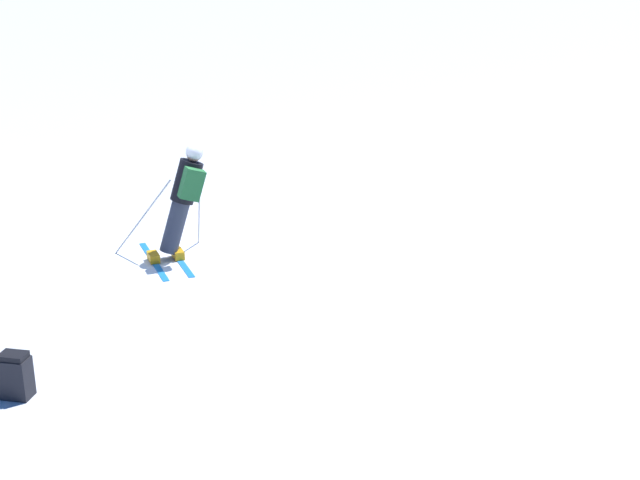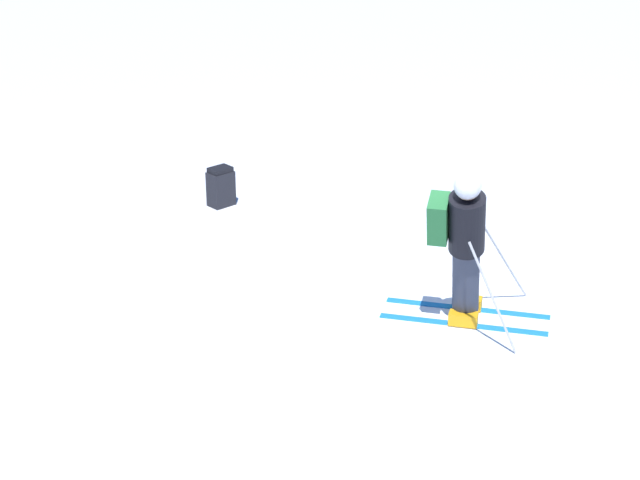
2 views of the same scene
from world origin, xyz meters
TOP-DOWN VIEW (x-y plane):
  - ground_plane at (0.00, 0.00)m, footprint 300.00×300.00m
  - skier at (-0.53, 0.15)m, footprint 1.34×1.69m
  - spare_backpack at (3.18, 2.15)m, footprint 0.35×0.37m

SIDE VIEW (x-z plane):
  - ground_plane at x=0.00m, z-range 0.00..0.00m
  - spare_backpack at x=3.18m, z-range -0.01..0.49m
  - skier at x=-0.53m, z-range 0.08..1.81m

